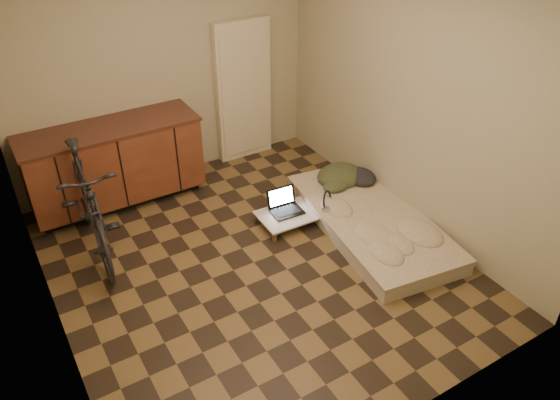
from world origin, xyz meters
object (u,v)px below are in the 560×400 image
bicycle (88,199)px  futon (371,221)px  laptop (285,206)px  lap_desk (292,214)px

bicycle → futon: 2.79m
laptop → lap_desk: bearing=-63.3°
bicycle → lap_desk: (1.86, -0.63, -0.47)m
lap_desk → laptop: (-0.04, 0.08, 0.06)m
futon → laptop: bearing=146.3°
bicycle → lap_desk: size_ratio=2.48×
bicycle → laptop: bicycle is taller
bicycle → futon: (2.50, -1.14, -0.49)m
bicycle → laptop: bearing=-12.3°
futon → lap_desk: 0.82m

